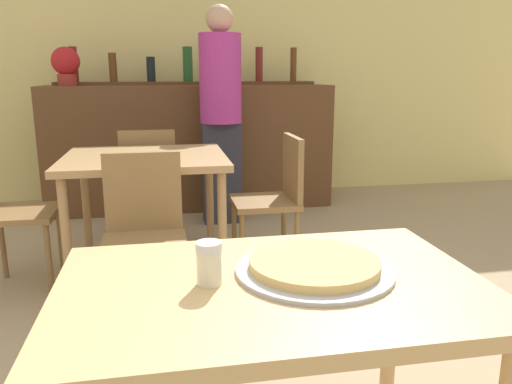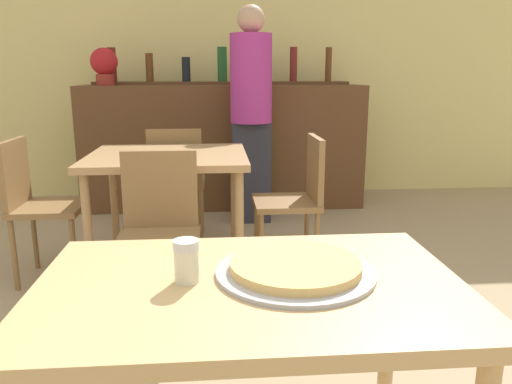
{
  "view_description": "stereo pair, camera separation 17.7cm",
  "coord_description": "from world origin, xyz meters",
  "px_view_note": "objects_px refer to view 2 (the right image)",
  "views": [
    {
      "loc": [
        -0.26,
        -1.15,
        1.25
      ],
      "look_at": [
        0.06,
        0.55,
        0.83
      ],
      "focal_mm": 35.0,
      "sensor_mm": 36.0,
      "label": 1
    },
    {
      "loc": [
        -0.08,
        -1.17,
        1.25
      ],
      "look_at": [
        0.06,
        0.55,
        0.83
      ],
      "focal_mm": 35.0,
      "sensor_mm": 36.0,
      "label": 2
    }
  ],
  "objects_px": {
    "potted_plant": "(104,64)",
    "chair_far_side_back": "(177,176)",
    "pizza_tray": "(295,268)",
    "person_standing": "(251,108)",
    "cheese_shaker": "(186,261)",
    "chair_far_side_left": "(36,199)",
    "chair_far_side_front": "(159,225)",
    "chair_far_side_right": "(298,193)"
  },
  "relations": [
    {
      "from": "cheese_shaker",
      "to": "person_standing",
      "type": "distance_m",
      "value": 2.98
    },
    {
      "from": "chair_far_side_right",
      "to": "person_standing",
      "type": "relative_size",
      "value": 0.49
    },
    {
      "from": "chair_far_side_right",
      "to": "potted_plant",
      "type": "relative_size",
      "value": 2.64
    },
    {
      "from": "chair_far_side_front",
      "to": "chair_far_side_left",
      "type": "xyz_separation_m",
      "value": [
        -0.8,
        0.6,
        0.0
      ]
    },
    {
      "from": "chair_far_side_left",
      "to": "pizza_tray",
      "type": "height_order",
      "value": "chair_far_side_left"
    },
    {
      "from": "pizza_tray",
      "to": "person_standing",
      "type": "distance_m",
      "value": 2.94
    },
    {
      "from": "pizza_tray",
      "to": "potted_plant",
      "type": "distance_m",
      "value": 3.69
    },
    {
      "from": "pizza_tray",
      "to": "chair_far_side_right",
      "type": "bearing_deg",
      "value": 80.25
    },
    {
      "from": "chair_far_side_front",
      "to": "chair_far_side_back",
      "type": "bearing_deg",
      "value": 90.0
    },
    {
      "from": "chair_far_side_front",
      "to": "person_standing",
      "type": "height_order",
      "value": "person_standing"
    },
    {
      "from": "chair_far_side_left",
      "to": "pizza_tray",
      "type": "bearing_deg",
      "value": -144.43
    },
    {
      "from": "chair_far_side_right",
      "to": "chair_far_side_left",
      "type": "bearing_deg",
      "value": -90.0
    },
    {
      "from": "chair_far_side_back",
      "to": "person_standing",
      "type": "height_order",
      "value": "person_standing"
    },
    {
      "from": "chair_far_side_back",
      "to": "chair_far_side_left",
      "type": "relative_size",
      "value": 1.0
    },
    {
      "from": "pizza_tray",
      "to": "cheese_shaker",
      "type": "distance_m",
      "value": 0.28
    },
    {
      "from": "potted_plant",
      "to": "person_standing",
      "type": "bearing_deg",
      "value": -22.65
    },
    {
      "from": "person_standing",
      "to": "potted_plant",
      "type": "height_order",
      "value": "person_standing"
    },
    {
      "from": "chair_far_side_back",
      "to": "person_standing",
      "type": "relative_size",
      "value": 0.49
    },
    {
      "from": "chair_far_side_back",
      "to": "potted_plant",
      "type": "bearing_deg",
      "value": -57.28
    },
    {
      "from": "chair_far_side_left",
      "to": "cheese_shaker",
      "type": "relative_size",
      "value": 7.86
    },
    {
      "from": "chair_far_side_left",
      "to": "cheese_shaker",
      "type": "xyz_separation_m",
      "value": [
        1.01,
        -1.82,
        0.28
      ]
    },
    {
      "from": "chair_far_side_left",
      "to": "potted_plant",
      "type": "relative_size",
      "value": 2.64
    },
    {
      "from": "cheese_shaker",
      "to": "potted_plant",
      "type": "height_order",
      "value": "potted_plant"
    },
    {
      "from": "chair_far_side_right",
      "to": "cheese_shaker",
      "type": "bearing_deg",
      "value": -17.88
    },
    {
      "from": "chair_far_side_front",
      "to": "chair_far_side_left",
      "type": "relative_size",
      "value": 1.0
    },
    {
      "from": "chair_far_side_front",
      "to": "potted_plant",
      "type": "xyz_separation_m",
      "value": [
        -0.68,
        2.26,
        0.81
      ]
    },
    {
      "from": "pizza_tray",
      "to": "cheese_shaker",
      "type": "xyz_separation_m",
      "value": [
        -0.28,
        -0.03,
        0.04
      ]
    },
    {
      "from": "chair_far_side_back",
      "to": "chair_far_side_left",
      "type": "xyz_separation_m",
      "value": [
        -0.8,
        -0.6,
        0.0
      ]
    },
    {
      "from": "pizza_tray",
      "to": "chair_far_side_left",
      "type": "bearing_deg",
      "value": 125.57
    },
    {
      "from": "pizza_tray",
      "to": "chair_far_side_back",
      "type": "bearing_deg",
      "value": 101.53
    },
    {
      "from": "chair_far_side_front",
      "to": "person_standing",
      "type": "relative_size",
      "value": 0.49
    },
    {
      "from": "cheese_shaker",
      "to": "chair_far_side_left",
      "type": "bearing_deg",
      "value": 118.87
    },
    {
      "from": "chair_far_side_front",
      "to": "cheese_shaker",
      "type": "bearing_deg",
      "value": -80.35
    },
    {
      "from": "potted_plant",
      "to": "chair_far_side_back",
      "type": "bearing_deg",
      "value": -57.28
    },
    {
      "from": "person_standing",
      "to": "chair_far_side_left",
      "type": "bearing_deg",
      "value": -140.75
    },
    {
      "from": "pizza_tray",
      "to": "person_standing",
      "type": "relative_size",
      "value": 0.24
    },
    {
      "from": "pizza_tray",
      "to": "cheese_shaker",
      "type": "height_order",
      "value": "cheese_shaker"
    },
    {
      "from": "pizza_tray",
      "to": "cheese_shaker",
      "type": "relative_size",
      "value": 3.79
    },
    {
      "from": "chair_far_side_front",
      "to": "chair_far_side_left",
      "type": "distance_m",
      "value": 1.0
    },
    {
      "from": "chair_far_side_front",
      "to": "potted_plant",
      "type": "relative_size",
      "value": 2.64
    },
    {
      "from": "chair_far_side_left",
      "to": "person_standing",
      "type": "height_order",
      "value": "person_standing"
    },
    {
      "from": "chair_far_side_front",
      "to": "chair_far_side_back",
      "type": "relative_size",
      "value": 1.0
    }
  ]
}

